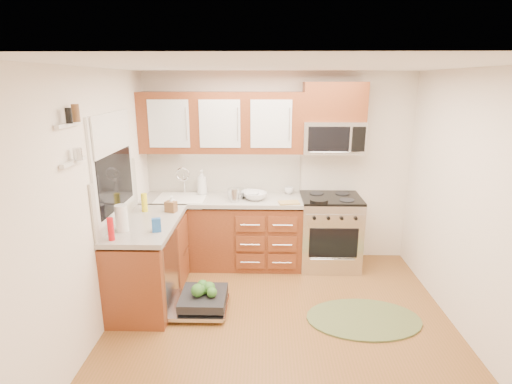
{
  "coord_description": "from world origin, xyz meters",
  "views": [
    {
      "loc": [
        -0.17,
        -3.49,
        2.38
      ],
      "look_at": [
        -0.27,
        0.85,
        1.17
      ],
      "focal_mm": 28.0,
      "sensor_mm": 36.0,
      "label": 1
    }
  ],
  "objects_px": {
    "microwave": "(333,137)",
    "cup": "(289,190)",
    "paper_towel_roll": "(122,218)",
    "cutting_board": "(289,203)",
    "skillet": "(319,201)",
    "bowl_a": "(251,193)",
    "upper_cabinets": "(221,123)",
    "stock_pot": "(236,194)",
    "sink": "(182,207)",
    "bowl_b": "(255,196)",
    "range": "(329,232)",
    "dishwasher": "(200,301)",
    "rug": "(364,319)"
  },
  "relations": [
    {
      "from": "bowl_a",
      "to": "upper_cabinets",
      "type": "bearing_deg",
      "value": 177.81
    },
    {
      "from": "rug",
      "to": "cup",
      "type": "distance_m",
      "value": 1.92
    },
    {
      "from": "sink",
      "to": "cup",
      "type": "relative_size",
      "value": 5.23
    },
    {
      "from": "skillet",
      "to": "paper_towel_roll",
      "type": "height_order",
      "value": "paper_towel_roll"
    },
    {
      "from": "bowl_a",
      "to": "bowl_b",
      "type": "distance_m",
      "value": 0.19
    },
    {
      "from": "cup",
      "to": "bowl_a",
      "type": "bearing_deg",
      "value": -169.84
    },
    {
      "from": "upper_cabinets",
      "to": "rug",
      "type": "distance_m",
      "value": 2.83
    },
    {
      "from": "cutting_board",
      "to": "bowl_a",
      "type": "height_order",
      "value": "bowl_a"
    },
    {
      "from": "rug",
      "to": "bowl_b",
      "type": "distance_m",
      "value": 1.94
    },
    {
      "from": "skillet",
      "to": "paper_towel_roll",
      "type": "xyz_separation_m",
      "value": [
        -2.09,
        -0.94,
        0.09
      ]
    },
    {
      "from": "microwave",
      "to": "paper_towel_roll",
      "type": "relative_size",
      "value": 2.81
    },
    {
      "from": "skillet",
      "to": "range",
      "type": "bearing_deg",
      "value": 52.66
    },
    {
      "from": "microwave",
      "to": "dishwasher",
      "type": "relative_size",
      "value": 1.09
    },
    {
      "from": "cutting_board",
      "to": "cup",
      "type": "relative_size",
      "value": 2.11
    },
    {
      "from": "microwave",
      "to": "stock_pot",
      "type": "bearing_deg",
      "value": -173.39
    },
    {
      "from": "paper_towel_roll",
      "to": "cup",
      "type": "xyz_separation_m",
      "value": [
        1.75,
        1.41,
        -0.09
      ]
    },
    {
      "from": "stock_pot",
      "to": "bowl_a",
      "type": "bearing_deg",
      "value": 38.09
    },
    {
      "from": "microwave",
      "to": "stock_pot",
      "type": "distance_m",
      "value": 1.42
    },
    {
      "from": "stock_pot",
      "to": "sink",
      "type": "bearing_deg",
      "value": 179.06
    },
    {
      "from": "cutting_board",
      "to": "bowl_b",
      "type": "relative_size",
      "value": 0.85
    },
    {
      "from": "dishwasher",
      "to": "bowl_b",
      "type": "bearing_deg",
      "value": 62.2
    },
    {
      "from": "rug",
      "to": "skillet",
      "type": "distance_m",
      "value": 1.46
    },
    {
      "from": "microwave",
      "to": "upper_cabinets",
      "type": "bearing_deg",
      "value": 178.98
    },
    {
      "from": "range",
      "to": "skillet",
      "type": "relative_size",
      "value": 4.32
    },
    {
      "from": "dishwasher",
      "to": "sink",
      "type": "bearing_deg",
      "value": 109.2
    },
    {
      "from": "bowl_b",
      "to": "upper_cabinets",
      "type": "bearing_deg",
      "value": 155.33
    },
    {
      "from": "skillet",
      "to": "cup",
      "type": "distance_m",
      "value": 0.58
    },
    {
      "from": "range",
      "to": "paper_towel_roll",
      "type": "bearing_deg",
      "value": -152.52
    },
    {
      "from": "bowl_b",
      "to": "skillet",
      "type": "bearing_deg",
      "value": -14.1
    },
    {
      "from": "microwave",
      "to": "stock_pot",
      "type": "xyz_separation_m",
      "value": [
        -1.22,
        -0.14,
        -0.71
      ]
    },
    {
      "from": "stock_pot",
      "to": "cup",
      "type": "xyz_separation_m",
      "value": [
        0.69,
        0.24,
        -0.02
      ]
    },
    {
      "from": "microwave",
      "to": "bowl_b",
      "type": "bearing_deg",
      "value": -169.88
    },
    {
      "from": "microwave",
      "to": "cup",
      "type": "bearing_deg",
      "value": 169.3
    },
    {
      "from": "bowl_b",
      "to": "cup",
      "type": "relative_size",
      "value": 2.47
    },
    {
      "from": "upper_cabinets",
      "to": "bowl_a",
      "type": "xyz_separation_m",
      "value": [
        0.38,
        -0.01,
        -0.92
      ]
    },
    {
      "from": "rug",
      "to": "bowl_b",
      "type": "relative_size",
      "value": 4.02
    },
    {
      "from": "range",
      "to": "sink",
      "type": "xyz_separation_m",
      "value": [
        -1.93,
        -0.01,
        0.33
      ]
    },
    {
      "from": "paper_towel_roll",
      "to": "dishwasher",
      "type": "bearing_deg",
      "value": 4.31
    },
    {
      "from": "paper_towel_roll",
      "to": "bowl_b",
      "type": "height_order",
      "value": "paper_towel_roll"
    },
    {
      "from": "paper_towel_roll",
      "to": "cup",
      "type": "distance_m",
      "value": 2.25
    },
    {
      "from": "upper_cabinets",
      "to": "microwave",
      "type": "relative_size",
      "value": 2.7
    },
    {
      "from": "sink",
      "to": "bowl_b",
      "type": "xyz_separation_m",
      "value": [
        0.96,
        -0.04,
        0.17
      ]
    },
    {
      "from": "microwave",
      "to": "sink",
      "type": "relative_size",
      "value": 1.23
    },
    {
      "from": "sink",
      "to": "dishwasher",
      "type": "xyz_separation_m",
      "value": [
        0.39,
        -1.12,
        -0.7
      ]
    },
    {
      "from": "range",
      "to": "dishwasher",
      "type": "xyz_separation_m",
      "value": [
        -1.54,
        -1.13,
        -0.38
      ]
    },
    {
      "from": "upper_cabinets",
      "to": "range",
      "type": "distance_m",
      "value": 1.99
    },
    {
      "from": "upper_cabinets",
      "to": "dishwasher",
      "type": "height_order",
      "value": "upper_cabinets"
    },
    {
      "from": "skillet",
      "to": "stock_pot",
      "type": "distance_m",
      "value": 1.06
    },
    {
      "from": "stock_pot",
      "to": "bowl_b",
      "type": "distance_m",
      "value": 0.25
    },
    {
      "from": "microwave",
      "to": "dishwasher",
      "type": "height_order",
      "value": "microwave"
    }
  ]
}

